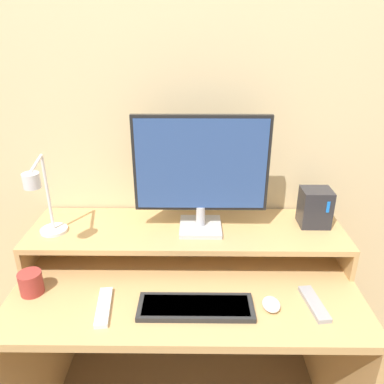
% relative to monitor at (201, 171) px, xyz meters
% --- Properties ---
extents(wall_back, '(6.00, 0.05, 2.50)m').
position_rel_monitor_xyz_m(wall_back, '(-0.05, 0.22, 0.16)').
color(wall_back, beige).
rests_on(wall_back, ground_plane).
extents(desk, '(1.27, 0.67, 0.71)m').
position_rel_monitor_xyz_m(desk, '(-0.05, -0.15, -0.58)').
color(desk, tan).
rests_on(desk, ground_plane).
extents(monitor_shelf, '(1.27, 0.35, 0.13)m').
position_rel_monitor_xyz_m(monitor_shelf, '(-0.05, 0.01, -0.27)').
color(monitor_shelf, tan).
rests_on(monitor_shelf, desk).
extents(monitor, '(0.51, 0.17, 0.46)m').
position_rel_monitor_xyz_m(monitor, '(0.00, 0.00, 0.00)').
color(monitor, '#BCBCC1').
rests_on(monitor, monitor_shelf).
extents(desk_lamp, '(0.11, 0.27, 0.32)m').
position_rel_monitor_xyz_m(desk_lamp, '(-0.57, -0.11, -0.08)').
color(desk_lamp, silver).
rests_on(desk_lamp, monitor_shelf).
extents(router_dock, '(0.12, 0.11, 0.16)m').
position_rel_monitor_xyz_m(router_dock, '(0.46, 0.04, -0.17)').
color(router_dock, '#28282D').
rests_on(router_dock, monitor_shelf).
extents(keyboard, '(0.39, 0.13, 0.02)m').
position_rel_monitor_xyz_m(keyboard, '(-0.02, -0.32, -0.37)').
color(keyboard, '#282828').
rests_on(keyboard, desk).
extents(mouse, '(0.06, 0.08, 0.03)m').
position_rel_monitor_xyz_m(mouse, '(0.24, -0.31, -0.37)').
color(mouse, white).
rests_on(mouse, desk).
extents(remote_control, '(0.06, 0.19, 0.02)m').
position_rel_monitor_xyz_m(remote_control, '(-0.33, -0.32, -0.37)').
color(remote_control, white).
rests_on(remote_control, desk).
extents(remote_secondary, '(0.07, 0.18, 0.02)m').
position_rel_monitor_xyz_m(remote_secondary, '(0.39, -0.30, -0.37)').
color(remote_secondary, '#99999E').
rests_on(remote_secondary, desk).
extents(mug, '(0.08, 0.08, 0.08)m').
position_rel_monitor_xyz_m(mug, '(-0.61, -0.24, -0.34)').
color(mug, '#9E332D').
rests_on(mug, desk).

